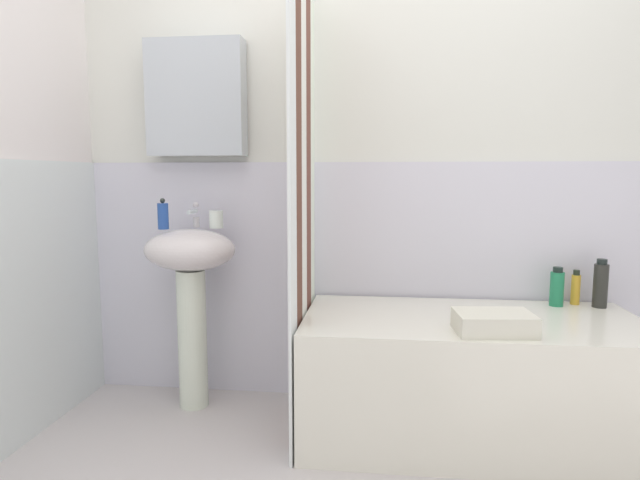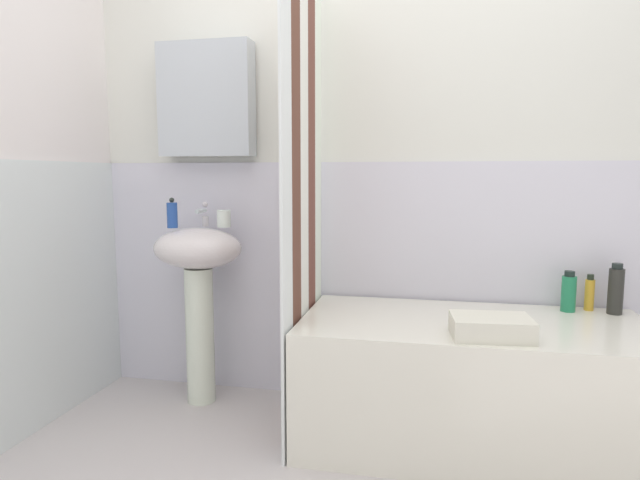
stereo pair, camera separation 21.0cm
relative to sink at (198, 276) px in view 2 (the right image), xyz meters
name	(u,v)px [view 2 (the right image)]	position (x,y,z in m)	size (l,w,h in m)	color
wall_back_tiled	(386,174)	(0.89, 0.23, 0.50)	(3.60, 0.18, 2.40)	silver
sink	(198,276)	(0.00, 0.00, 0.00)	(0.44, 0.34, 0.88)	silver
faucet	(204,214)	(0.00, 0.08, 0.30)	(0.03, 0.12, 0.12)	silver
soap_dispenser	(172,215)	(-0.12, -0.02, 0.30)	(0.05, 0.05, 0.15)	#254BA0
toothbrush_cup	(224,219)	(0.11, 0.07, 0.28)	(0.07, 0.07, 0.08)	white
bathtub	(471,383)	(1.30, -0.16, -0.38)	(1.42, 0.70, 0.53)	white
shower_curtain	(303,207)	(0.57, -0.16, 0.36)	(0.01, 0.70, 2.00)	white
shampoo_bottle	(616,290)	(1.91, 0.09, -0.01)	(0.06, 0.06, 0.22)	#2B2B28
lotion_bottle	(589,294)	(1.82, 0.14, -0.04)	(0.04, 0.04, 0.16)	gold
conditioner_bottle	(569,292)	(1.72, 0.10, -0.03)	(0.06, 0.06, 0.18)	#228154
towel_folded	(491,327)	(1.35, -0.38, -0.07)	(0.29, 0.20, 0.08)	silver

